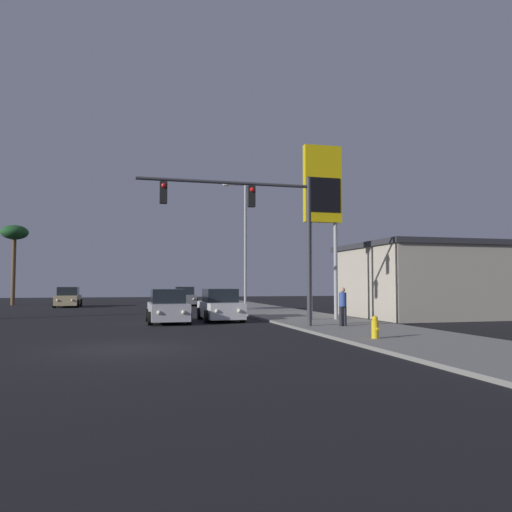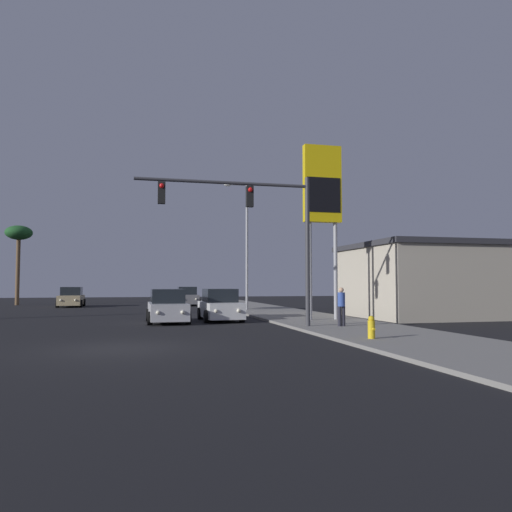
# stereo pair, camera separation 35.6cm
# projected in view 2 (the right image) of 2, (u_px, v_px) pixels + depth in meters

# --- Properties ---
(ground_plane) EXTENTS (120.00, 120.00, 0.00)m
(ground_plane) POSITION_uv_depth(u_px,v_px,m) (120.00, 348.00, 15.01)
(ground_plane) COLOR black
(sidewalk_right) EXTENTS (5.00, 60.00, 0.12)m
(sidewalk_right) POSITION_uv_depth(u_px,v_px,m) (308.00, 319.00, 26.94)
(sidewalk_right) COLOR gray
(sidewalk_right) RESTS_ON ground
(building_gas_station) EXTENTS (10.30, 8.30, 4.30)m
(building_gas_station) POSITION_uv_depth(u_px,v_px,m) (440.00, 280.00, 29.61)
(building_gas_station) COLOR #B2A893
(building_gas_station) RESTS_ON ground
(car_tan) EXTENTS (2.04, 4.31, 1.68)m
(car_tan) POSITION_uv_depth(u_px,v_px,m) (71.00, 298.00, 42.24)
(car_tan) COLOR tan
(car_tan) RESTS_ON ground
(car_silver) EXTENTS (2.04, 4.32, 1.68)m
(car_silver) POSITION_uv_depth(u_px,v_px,m) (167.00, 307.00, 25.01)
(car_silver) COLOR #B7B7BC
(car_silver) RESTS_ON ground
(car_grey) EXTENTS (2.04, 4.33, 1.68)m
(car_grey) POSITION_uv_depth(u_px,v_px,m) (187.00, 297.00, 44.97)
(car_grey) COLOR slate
(car_grey) RESTS_ON ground
(car_white) EXTENTS (2.04, 4.33, 1.68)m
(car_white) POSITION_uv_depth(u_px,v_px,m) (220.00, 306.00, 26.33)
(car_white) COLOR silver
(car_white) RESTS_ON ground
(traffic_light_mast) EXTENTS (7.52, 0.36, 6.50)m
(traffic_light_mast) POSITION_uv_depth(u_px,v_px,m) (260.00, 219.00, 21.33)
(traffic_light_mast) COLOR #38383D
(traffic_light_mast) RESTS_ON sidewalk_right
(street_lamp) EXTENTS (1.74, 0.24, 9.00)m
(street_lamp) POSITION_uv_depth(u_px,v_px,m) (245.00, 239.00, 35.23)
(street_lamp) COLOR #99999E
(street_lamp) RESTS_ON sidewalk_right
(gas_station_sign) EXTENTS (2.00, 0.42, 9.00)m
(gas_station_sign) POSITION_uv_depth(u_px,v_px,m) (322.00, 194.00, 25.80)
(gas_station_sign) COLOR #99999E
(gas_station_sign) RESTS_ON sidewalk_right
(fire_hydrant) EXTENTS (0.24, 0.34, 0.76)m
(fire_hydrant) POSITION_uv_depth(u_px,v_px,m) (371.00, 328.00, 16.62)
(fire_hydrant) COLOR gold
(fire_hydrant) RESTS_ON sidewalk_right
(pedestrian_on_sidewalk) EXTENTS (0.34, 0.32, 1.67)m
(pedestrian_on_sidewalk) POSITION_uv_depth(u_px,v_px,m) (341.00, 305.00, 21.56)
(pedestrian_on_sidewalk) COLOR #23232D
(pedestrian_on_sidewalk) RESTS_ON sidewalk_right
(palm_tree_far) EXTENTS (2.40, 2.40, 7.33)m
(palm_tree_far) POSITION_uv_depth(u_px,v_px,m) (19.00, 236.00, 45.99)
(palm_tree_far) COLOR brown
(palm_tree_far) RESTS_ON ground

